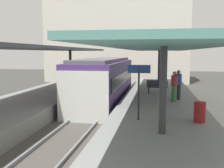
% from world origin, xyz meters
% --- Properties ---
extents(ground_plane, '(80.00, 80.00, 0.00)m').
position_xyz_m(ground_plane, '(0.00, 0.00, 0.00)').
color(ground_plane, '#383835').
extents(platform_left, '(4.40, 28.00, 1.00)m').
position_xyz_m(platform_left, '(-3.80, 0.00, 0.50)').
color(platform_left, gray).
rests_on(platform_left, ground_plane).
extents(platform_right, '(4.40, 28.00, 1.00)m').
position_xyz_m(platform_right, '(3.80, 0.00, 0.50)').
color(platform_right, gray).
rests_on(platform_right, ground_plane).
extents(track_ballast, '(3.20, 28.00, 0.20)m').
position_xyz_m(track_ballast, '(0.00, 0.00, 0.10)').
color(track_ballast, '#4C4742').
rests_on(track_ballast, ground_plane).
extents(rail_near_side, '(0.08, 28.00, 0.14)m').
position_xyz_m(rail_near_side, '(-0.72, 0.00, 0.27)').
color(rail_near_side, slate).
rests_on(rail_near_side, track_ballast).
extents(rail_far_side, '(0.08, 28.00, 0.14)m').
position_xyz_m(rail_far_side, '(0.72, 0.00, 0.27)').
color(rail_far_side, slate).
rests_on(rail_far_side, track_ballast).
extents(commuter_train, '(2.78, 10.69, 3.10)m').
position_xyz_m(commuter_train, '(0.00, 3.92, 1.73)').
color(commuter_train, '#472D6B').
rests_on(commuter_train, track_ballast).
extents(canopy_left, '(4.18, 21.00, 3.05)m').
position_xyz_m(canopy_left, '(-3.80, 1.40, 3.94)').
color(canopy_left, '#333335').
rests_on(canopy_left, platform_left).
extents(canopy_right, '(4.18, 21.00, 3.05)m').
position_xyz_m(canopy_right, '(3.80, 1.40, 3.94)').
color(canopy_right, '#333335').
rests_on(canopy_right, platform_right).
extents(platform_bench, '(1.40, 0.41, 0.86)m').
position_xyz_m(platform_bench, '(3.64, 3.77, 1.46)').
color(platform_bench, black).
rests_on(platform_bench, platform_right).
extents(platform_sign, '(0.90, 0.08, 2.21)m').
position_xyz_m(platform_sign, '(2.90, -3.33, 2.62)').
color(platform_sign, '#262628').
rests_on(platform_sign, platform_right).
extents(litter_bin, '(0.44, 0.44, 0.80)m').
position_xyz_m(litter_bin, '(5.26, -3.25, 1.40)').
color(litter_bin, maroon).
rests_on(litter_bin, platform_right).
extents(passenger_near_bench, '(0.36, 0.36, 1.70)m').
position_xyz_m(passenger_near_bench, '(4.83, 1.56, 1.89)').
color(passenger_near_bench, '#232328').
rests_on(passenger_near_bench, platform_right).
extents(passenger_mid_platform, '(0.36, 0.36, 1.69)m').
position_xyz_m(passenger_mid_platform, '(4.55, 0.81, 1.88)').
color(passenger_mid_platform, '#386B3D').
rests_on(passenger_mid_platform, platform_right).
extents(station_building_backdrop, '(18.00, 6.00, 11.00)m').
position_xyz_m(station_building_backdrop, '(-1.60, 20.00, 5.50)').
color(station_building_backdrop, beige).
rests_on(station_building_backdrop, ground_plane).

